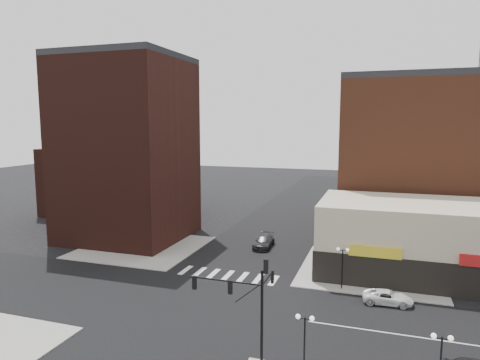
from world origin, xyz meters
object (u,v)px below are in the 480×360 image
(street_lamp_ne, at_px, (343,258))
(dark_sedan_north, at_px, (264,242))
(street_lamp_se_b, at_px, (441,350))
(traffic_signal, at_px, (249,296))
(white_suv, at_px, (388,297))
(street_lamp_se_a, at_px, (305,330))

(street_lamp_ne, distance_m, dark_sedan_north, 16.36)
(street_lamp_se_b, distance_m, dark_sedan_north, 33.20)
(traffic_signal, bearing_deg, white_suv, 56.46)
(street_lamp_se_a, distance_m, street_lamp_ne, 16.03)
(street_lamp_se_a, distance_m, white_suv, 15.07)
(street_lamp_se_b, xyz_separation_m, dark_sedan_north, (-18.18, 27.67, -2.52))
(street_lamp_se_b, bearing_deg, street_lamp_ne, 113.63)
(traffic_signal, distance_m, white_suv, 16.98)
(traffic_signal, height_order, street_lamp_ne, traffic_signal)
(street_lamp_ne, bearing_deg, white_suv, -26.58)
(traffic_signal, xyz_separation_m, street_lamp_ne, (4.76, 15.83, -1.67))
(street_lamp_se_b, distance_m, white_suv, 14.36)
(street_lamp_se_a, xyz_separation_m, street_lamp_se_b, (8.00, 0.00, 0.00))
(street_lamp_se_a, xyz_separation_m, dark_sedan_north, (-10.18, 27.67, -2.52))
(street_lamp_ne, distance_m, white_suv, 5.50)
(street_lamp_ne, bearing_deg, dark_sedan_north, 133.77)
(traffic_signal, height_order, dark_sedan_north, traffic_signal)
(street_lamp_se_b, relative_size, dark_sedan_north, 0.78)
(street_lamp_se_a, height_order, dark_sedan_north, street_lamp_se_a)
(street_lamp_se_a, relative_size, dark_sedan_north, 0.78)
(street_lamp_se_a, bearing_deg, dark_sedan_north, 110.20)
(traffic_signal, bearing_deg, dark_sedan_north, 103.13)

